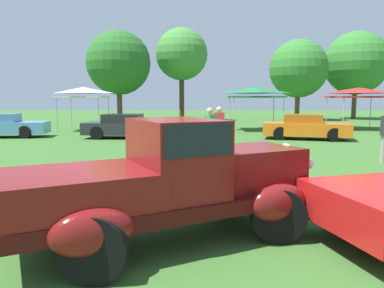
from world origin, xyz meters
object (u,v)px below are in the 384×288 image
object	(u,v)px
spectator_near_truck	(210,131)
canopy_tent_center_field	(255,92)
feature_pickup_truck	(171,180)
canopy_tent_left_field	(83,92)
show_car_charcoal	(125,126)
spectator_between_cars	(219,127)
show_car_orange	(306,127)
canopy_tent_right_field	(359,92)
show_car_skyblue	(0,126)

from	to	relation	value
spectator_near_truck	canopy_tent_center_field	bearing A→B (deg)	74.18
feature_pickup_truck	canopy_tent_left_field	xyz separation A→B (m)	(-6.82, 18.05, 1.56)
show_car_charcoal	spectator_between_cars	size ratio (longest dim) A/B	2.53
show_car_orange	spectator_near_truck	distance (m)	7.69
show_car_orange	canopy_tent_right_field	size ratio (longest dim) A/B	1.30
canopy_tent_center_field	canopy_tent_left_field	bearing A→B (deg)	-177.98
feature_pickup_truck	spectator_near_truck	world-z (taller)	feature_pickup_truck
show_car_orange	spectator_between_cars	distance (m)	6.08
feature_pickup_truck	canopy_tent_right_field	xyz separation A→B (m)	(10.75, 19.36, 1.56)
show_car_skyblue	spectator_near_truck	size ratio (longest dim) A/B	2.81
show_car_orange	spectator_near_truck	world-z (taller)	spectator_near_truck
spectator_between_cars	show_car_charcoal	bearing A→B (deg)	135.24
spectator_between_cars	canopy_tent_center_field	bearing A→B (deg)	73.53
canopy_tent_center_field	show_car_skyblue	bearing A→B (deg)	-161.34
show_car_orange	canopy_tent_left_field	bearing A→B (deg)	158.67
canopy_tent_left_field	show_car_orange	bearing A→B (deg)	-21.33
spectator_near_truck	canopy_tent_right_field	world-z (taller)	canopy_tent_right_field
show_car_charcoal	canopy_tent_left_field	xyz separation A→B (m)	(-3.49, 4.52, 1.82)
spectator_near_truck	canopy_tent_center_field	size ratio (longest dim) A/B	0.52
feature_pickup_truck	canopy_tent_center_field	xyz separation A→B (m)	(3.91, 18.43, 1.56)
canopy_tent_left_field	canopy_tent_center_field	xyz separation A→B (m)	(10.73, 0.38, 0.00)
canopy_tent_center_field	spectator_between_cars	bearing A→B (deg)	-106.47
show_car_orange	spectator_near_truck	bearing A→B (deg)	-129.41
canopy_tent_left_field	canopy_tent_center_field	world-z (taller)	same
show_car_skyblue	show_car_orange	size ratio (longest dim) A/B	1.09
canopy_tent_left_field	feature_pickup_truck	bearing A→B (deg)	-69.30
spectator_near_truck	show_car_orange	bearing A→B (deg)	50.59
spectator_near_truck	canopy_tent_center_field	world-z (taller)	canopy_tent_center_field
show_car_skyblue	canopy_tent_right_field	world-z (taller)	canopy_tent_right_field
spectator_near_truck	canopy_tent_right_field	distance (m)	15.79
feature_pickup_truck	spectator_between_cars	distance (m)	9.15
show_car_charcoal	canopy_tent_right_field	distance (m)	15.36
canopy_tent_left_field	canopy_tent_right_field	xyz separation A→B (m)	(17.57, 1.32, 0.00)
show_car_charcoal	canopy_tent_right_field	size ratio (longest dim) A/B	1.27
feature_pickup_truck	show_car_charcoal	xyz separation A→B (m)	(-3.34, 13.53, -0.27)
feature_pickup_truck	show_car_charcoal	bearing A→B (deg)	103.85
canopy_tent_center_field	canopy_tent_right_field	xyz separation A→B (m)	(6.84, 0.94, 0.00)
spectator_between_cars	canopy_tent_right_field	world-z (taller)	canopy_tent_right_field
show_car_orange	spectator_near_truck	xyz separation A→B (m)	(-4.88, -5.94, 0.31)
canopy_tent_center_field	canopy_tent_right_field	distance (m)	6.90
show_car_orange	canopy_tent_left_field	distance (m)	13.48
feature_pickup_truck	canopy_tent_right_field	size ratio (longest dim) A/B	1.31
feature_pickup_truck	canopy_tent_center_field	size ratio (longest dim) A/B	1.35
show_car_charcoal	spectator_near_truck	distance (m)	7.49
canopy_tent_center_field	spectator_near_truck	bearing A→B (deg)	-105.82
show_car_charcoal	spectator_between_cars	distance (m)	6.32
show_car_charcoal	show_car_orange	xyz separation A→B (m)	(8.96, -0.34, -0.00)
feature_pickup_truck	canopy_tent_center_field	distance (m)	18.90
show_car_orange	feature_pickup_truck	bearing A→B (deg)	-113.09
spectator_near_truck	canopy_tent_right_field	bearing A→B (deg)	50.44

